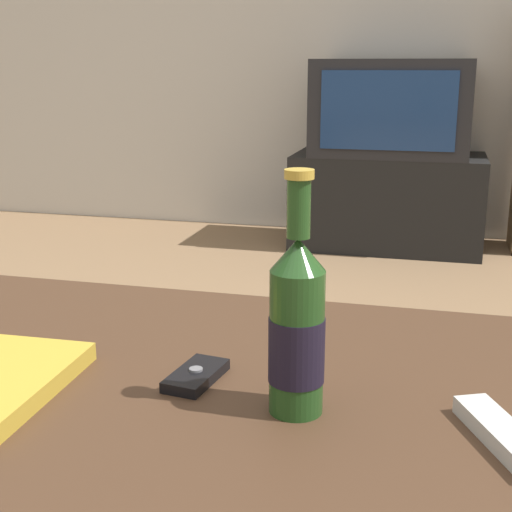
# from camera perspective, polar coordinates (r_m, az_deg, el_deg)

# --- Properties ---
(coffee_table) EXTENTS (1.24, 0.75, 0.48)m
(coffee_table) POSITION_cam_1_polar(r_m,az_deg,el_deg) (0.95, -8.33, -13.53)
(coffee_table) COLOR #422B1C
(coffee_table) RESTS_ON ground_plane
(tv_stand) EXTENTS (0.90, 0.48, 0.45)m
(tv_stand) POSITION_cam_1_polar(r_m,az_deg,el_deg) (3.54, 10.46, 4.36)
(tv_stand) COLOR black
(tv_stand) RESTS_ON ground_plane
(television) EXTENTS (0.72, 0.50, 0.44)m
(television) POSITION_cam_1_polar(r_m,az_deg,el_deg) (3.49, 10.80, 11.58)
(television) COLOR black
(television) RESTS_ON tv_stand
(beer_bottle) EXTENTS (0.06, 0.06, 0.28)m
(beer_bottle) POSITION_cam_1_polar(r_m,az_deg,el_deg) (0.81, 3.29, -5.74)
(beer_bottle) COLOR #1E4219
(beer_bottle) RESTS_ON coffee_table
(cell_phone) EXTENTS (0.06, 0.11, 0.02)m
(cell_phone) POSITION_cam_1_polar(r_m,az_deg,el_deg) (0.92, -4.82, -9.50)
(cell_phone) COLOR black
(cell_phone) RESTS_ON coffee_table
(remote_control) EXTENTS (0.10, 0.16, 0.02)m
(remote_control) POSITION_cam_1_polar(r_m,az_deg,el_deg) (0.82, 19.17, -13.42)
(remote_control) COLOR beige
(remote_control) RESTS_ON coffee_table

